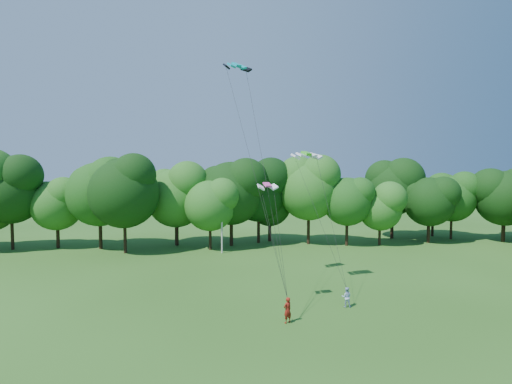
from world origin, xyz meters
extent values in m
cylinder|color=#AFAEA6|center=(-0.11, 31.67, 4.43)|extent=(0.22, 0.22, 8.87)
cube|color=#AFAEA6|center=(-0.11, 31.67, 8.65)|extent=(1.74, 0.49, 0.08)
imported|color=maroon|center=(2.85, 7.71, 0.92)|extent=(0.80, 0.71, 1.84)
imported|color=#A3C0E2|center=(8.20, 10.15, 0.79)|extent=(0.92, 0.82, 1.58)
cube|color=#05A1AF|center=(0.16, 16.01, 19.97)|extent=(2.65, 1.87, 0.60)
cube|color=#3DD01F|center=(6.34, 15.41, 12.27)|extent=(2.86, 1.71, 0.44)
cube|color=#F443A7|center=(1.92, 10.62, 9.68)|extent=(1.65, 0.98, 0.36)
cylinder|color=black|center=(5.68, 37.95, 2.23)|extent=(0.41, 0.41, 4.45)
ellipsoid|color=black|center=(5.68, 37.95, 8.10)|extent=(8.90, 8.90, 9.71)
cylinder|color=#332214|center=(34.23, 39.23, 1.96)|extent=(0.46, 0.46, 3.92)
ellipsoid|color=#265219|center=(34.23, 39.23, 7.12)|extent=(7.83, 7.83, 8.55)
camera|label=1|loc=(-3.60, -19.22, 10.95)|focal=28.00mm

